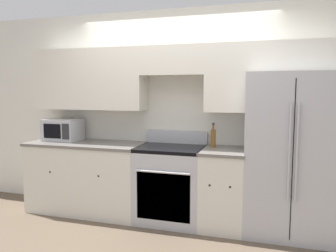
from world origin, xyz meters
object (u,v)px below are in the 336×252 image
Objects in this scene: oven_range at (171,183)px; refrigerator at (290,155)px; microwave at (63,130)px; bottle at (213,138)px.

refrigerator is (1.35, 0.04, 0.43)m from oven_range.
microwave reaches higher than oven_range.
microwave is 1.57× the size of bottle.
bottle reaches higher than oven_range.
bottle reaches higher than microwave.
microwave is (-1.54, 0.09, 0.60)m from oven_range.
microwave is 2.04m from bottle.
bottle is (0.49, 0.11, 0.57)m from oven_range.
oven_range is at bearing -3.19° from microwave.
microwave is (-2.89, 0.05, 0.17)m from refrigerator.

